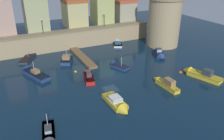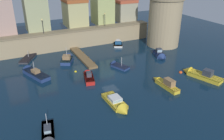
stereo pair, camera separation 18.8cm
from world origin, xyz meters
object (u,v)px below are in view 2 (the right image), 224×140
(moored_boat_7, at_px, (116,65))
(mooring_buoy_1, at_px, (181,73))
(moored_boat_0, at_px, (118,105))
(moored_boat_4, at_px, (118,43))
(moored_boat_9, at_px, (68,59))
(quay_lamp_0, at_px, (42,24))
(moored_boat_2, at_px, (89,76))
(moored_boat_1, at_px, (165,83))
(moored_boat_5, at_px, (31,56))
(fortress_tower, at_px, (165,21))
(quay_lamp_1, at_px, (105,17))
(moored_boat_3, at_px, (33,72))
(moored_boat_8, at_px, (48,135))
(moored_boat_10, at_px, (199,74))
(mooring_buoy_0, at_px, (76,72))
(moored_boat_6, at_px, (160,55))

(moored_boat_7, xyz_separation_m, mooring_buoy_1, (9.03, -7.49, -0.25))
(moored_boat_7, bearing_deg, moored_boat_0, 132.01)
(moored_boat_4, height_order, moored_boat_9, moored_boat_9)
(moored_boat_0, bearing_deg, quay_lamp_0, -172.06)
(moored_boat_2, bearing_deg, moored_boat_1, -115.20)
(quay_lamp_0, height_order, moored_boat_5, quay_lamp_0)
(fortress_tower, relative_size, mooring_buoy_1, 17.84)
(quay_lamp_1, distance_m, moored_boat_3, 22.55)
(moored_boat_5, height_order, moored_boat_7, moored_boat_7)
(moored_boat_8, bearing_deg, moored_boat_1, 111.53)
(quay_lamp_0, bearing_deg, moored_boat_0, -80.60)
(moored_boat_0, height_order, moored_boat_10, moored_boat_10)
(moored_boat_0, bearing_deg, fortress_tower, 129.04)
(moored_boat_2, relative_size, moored_boat_5, 0.78)
(moored_boat_3, height_order, mooring_buoy_0, moored_boat_3)
(moored_boat_4, bearing_deg, moored_boat_8, 165.52)
(moored_boat_4, bearing_deg, quay_lamp_0, 106.20)
(fortress_tower, bearing_deg, mooring_buoy_0, -167.31)
(moored_boat_3, height_order, moored_boat_7, moored_boat_3)
(moored_boat_5, relative_size, mooring_buoy_1, 10.61)
(moored_boat_7, xyz_separation_m, moored_boat_8, (-15.77, -13.99, 0.09))
(moored_boat_7, distance_m, moored_boat_8, 21.08)
(moored_boat_9, bearing_deg, quay_lamp_0, 47.88)
(moored_boat_6, distance_m, mooring_buoy_0, 18.08)
(moored_boat_0, bearing_deg, moored_boat_7, 152.22)
(moored_boat_9, bearing_deg, moored_boat_5, 75.22)
(moored_boat_4, relative_size, moored_boat_8, 0.97)
(moored_boat_8, bearing_deg, moored_boat_3, -172.68)
(quay_lamp_0, distance_m, moored_boat_8, 29.33)
(fortress_tower, height_order, moored_boat_0, fortress_tower)
(moored_boat_8, height_order, mooring_buoy_1, moored_boat_8)
(mooring_buoy_0, bearing_deg, fortress_tower, 12.69)
(moored_boat_7, height_order, moored_boat_10, moored_boat_7)
(moored_boat_1, distance_m, moored_boat_10, 7.45)
(moored_boat_3, distance_m, mooring_buoy_0, 7.42)
(mooring_buoy_0, bearing_deg, moored_boat_0, -82.52)
(moored_boat_1, bearing_deg, moored_boat_8, 98.84)
(fortress_tower, height_order, mooring_buoy_0, fortress_tower)
(moored_boat_5, xyz_separation_m, moored_boat_7, (13.80, -12.44, 0.00))
(quay_lamp_1, relative_size, moored_boat_8, 0.67)
(quay_lamp_0, height_order, mooring_buoy_0, quay_lamp_0)
(moored_boat_0, bearing_deg, mooring_buoy_1, 105.49)
(quay_lamp_1, xyz_separation_m, moored_boat_9, (-11.64, -7.45, -5.71))
(quay_lamp_1, distance_m, mooring_buoy_1, 23.10)
(moored_boat_2, bearing_deg, moored_boat_10, -100.40)
(moored_boat_4, bearing_deg, moored_boat_3, 137.03)
(moored_boat_0, distance_m, moored_boat_3, 17.78)
(moored_boat_9, height_order, mooring_buoy_1, moored_boat_9)
(moored_boat_6, relative_size, moored_boat_7, 1.06)
(quay_lamp_0, bearing_deg, moored_boat_4, -10.41)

